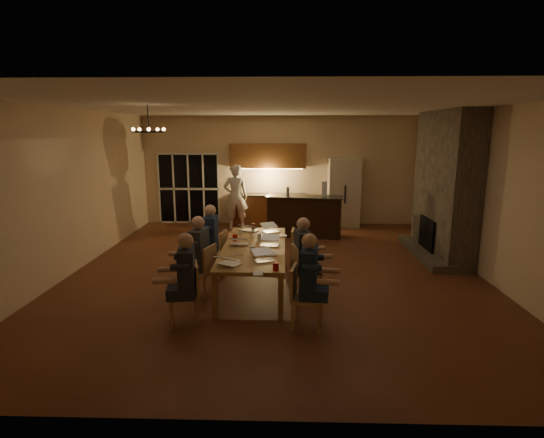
{
  "coord_description": "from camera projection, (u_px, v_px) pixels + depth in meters",
  "views": [
    {
      "loc": [
        0.18,
        -8.13,
        2.77
      ],
      "look_at": [
        -0.07,
        0.3,
        1.01
      ],
      "focal_mm": 28.0,
      "sensor_mm": 36.0,
      "label": 1
    }
  ],
  "objects": [
    {
      "name": "floor",
      "position": [
        275.0,
        271.0,
        8.52
      ],
      "size": [
        9.0,
        9.0,
        0.0
      ],
      "primitive_type": "plane",
      "color": "brown",
      "rests_on": "ground"
    },
    {
      "name": "back_wall",
      "position": [
        278.0,
        171.0,
        12.62
      ],
      "size": [
        8.0,
        0.04,
        3.2
      ],
      "primitive_type": "cube",
      "color": "beige",
      "rests_on": "ground"
    },
    {
      "name": "left_wall",
      "position": [
        70.0,
        191.0,
        8.31
      ],
      "size": [
        0.04,
        9.0,
        3.2
      ],
      "primitive_type": "cube",
      "color": "beige",
      "rests_on": "ground"
    },
    {
      "name": "right_wall",
      "position": [
        486.0,
        193.0,
        8.08
      ],
      "size": [
        0.04,
        9.0,
        3.2
      ],
      "primitive_type": "cube",
      "color": "beige",
      "rests_on": "ground"
    },
    {
      "name": "ceiling",
      "position": [
        275.0,
        106.0,
        7.86
      ],
      "size": [
        8.0,
        9.0,
        0.04
      ],
      "primitive_type": "cube",
      "color": "white",
      "rests_on": "back_wall"
    },
    {
      "name": "french_doors",
      "position": [
        189.0,
        189.0,
        12.76
      ],
      "size": [
        1.86,
        0.08,
        2.1
      ],
      "primitive_type": "cube",
      "color": "black",
      "rests_on": "ground"
    },
    {
      "name": "fireplace",
      "position": [
        445.0,
        185.0,
        9.26
      ],
      "size": [
        0.58,
        2.5,
        3.2
      ],
      "primitive_type": "cube",
      "color": "#60584B",
      "rests_on": "ground"
    },
    {
      "name": "kitchenette",
      "position": [
        268.0,
        185.0,
        12.4
      ],
      "size": [
        2.24,
        0.68,
        2.4
      ],
      "primitive_type": null,
      "color": "brown",
      "rests_on": "ground"
    },
    {
      "name": "refrigerator",
      "position": [
        343.0,
        193.0,
        12.32
      ],
      "size": [
        0.9,
        0.68,
        2.0
      ],
      "primitive_type": "cube",
      "color": "beige",
      "rests_on": "ground"
    },
    {
      "name": "dining_table",
      "position": [
        254.0,
        266.0,
        7.64
      ],
      "size": [
        1.1,
        2.9,
        0.75
      ],
      "primitive_type": "cube",
      "color": "#AB7744",
      "rests_on": "ground"
    },
    {
      "name": "bar_island",
      "position": [
        305.0,
        216.0,
        11.27
      ],
      "size": [
        2.1,
        1.01,
        1.08
      ],
      "primitive_type": "cube",
      "rotation": [
        0.0,
        0.0,
        -0.17
      ],
      "color": "black",
      "rests_on": "ground"
    },
    {
      "name": "chair_left_near",
      "position": [
        183.0,
        294.0,
        6.15
      ],
      "size": [
        0.54,
        0.54,
        0.89
      ],
      "primitive_type": null,
      "rotation": [
        0.0,
        0.0,
        -1.29
      ],
      "color": "tan",
      "rests_on": "ground"
    },
    {
      "name": "chair_left_mid",
      "position": [
        200.0,
        271.0,
        7.17
      ],
      "size": [
        0.55,
        0.55,
        0.89
      ],
      "primitive_type": null,
      "rotation": [
        0.0,
        0.0,
        -1.87
      ],
      "color": "tan",
      "rests_on": "ground"
    },
    {
      "name": "chair_left_far",
      "position": [
        214.0,
        253.0,
        8.18
      ],
      "size": [
        0.49,
        0.49,
        0.89
      ],
      "primitive_type": null,
      "rotation": [
        0.0,
        0.0,
        -1.69
      ],
      "color": "tan",
      "rests_on": "ground"
    },
    {
      "name": "chair_right_near",
      "position": [
        307.0,
        297.0,
        6.02
      ],
      "size": [
        0.51,
        0.51,
        0.89
      ],
      "primitive_type": null,
      "rotation": [
        0.0,
        0.0,
        1.39
      ],
      "color": "tan",
      "rests_on": "ground"
    },
    {
      "name": "chair_right_mid",
      "position": [
        307.0,
        271.0,
        7.16
      ],
      "size": [
        0.55,
        0.55,
        0.89
      ],
      "primitive_type": null,
      "rotation": [
        0.0,
        0.0,
        1.86
      ],
      "color": "tan",
      "rests_on": "ground"
    },
    {
      "name": "chair_right_far",
      "position": [
        303.0,
        252.0,
        8.26
      ],
      "size": [
        0.48,
        0.48,
        0.89
      ],
      "primitive_type": null,
      "rotation": [
        0.0,
        0.0,
        1.48
      ],
      "color": "tan",
      "rests_on": "ground"
    },
    {
      "name": "person_left_near",
      "position": [
        187.0,
        280.0,
        6.0
      ],
      "size": [
        0.68,
        0.68,
        1.38
      ],
      "primitive_type": null,
      "rotation": [
        0.0,
        0.0,
        -1.43
      ],
      "color": "#262A32",
      "rests_on": "ground"
    },
    {
      "name": "person_right_near",
      "position": [
        309.0,
        281.0,
        5.97
      ],
      "size": [
        0.68,
        0.68,
        1.38
      ],
      "primitive_type": null,
      "rotation": [
        0.0,
        0.0,
        1.43
      ],
      "color": "#1B2943",
      "rests_on": "ground"
    },
    {
      "name": "person_left_mid",
      "position": [
        199.0,
        256.0,
        7.16
      ],
      "size": [
        0.69,
        0.69,
        1.38
      ],
      "primitive_type": null,
      "rotation": [
        0.0,
        0.0,
        -1.74
      ],
      "color": "#3C4047",
      "rests_on": "ground"
    },
    {
      "name": "person_right_mid",
      "position": [
        303.0,
        258.0,
        7.04
      ],
      "size": [
        0.69,
        0.69,
        1.38
      ],
      "primitive_type": null,
      "rotation": [
        0.0,
        0.0,
        1.74
      ],
      "color": "#262A32",
      "rests_on": "ground"
    },
    {
      "name": "person_left_far",
      "position": [
        211.0,
        240.0,
        8.23
      ],
      "size": [
        0.61,
        0.61,
        1.38
      ],
      "primitive_type": null,
      "rotation": [
        0.0,
        0.0,
        -1.59
      ],
      "color": "#1B2943",
      "rests_on": "ground"
    },
    {
      "name": "standing_person",
      "position": [
        236.0,
        197.0,
        11.98
      ],
      "size": [
        0.73,
        0.53,
        1.86
      ],
      "primitive_type": "imported",
      "rotation": [
        0.0,
        0.0,
        3.27
      ],
      "color": "silver",
      "rests_on": "ground"
    },
    {
      "name": "chandelier",
      "position": [
        149.0,
        132.0,
        7.27
      ],
      "size": [
        0.55,
        0.55,
        0.03
      ],
      "primitive_type": "torus",
      "color": "black",
      "rests_on": "ceiling"
    },
    {
      "name": "laptop_a",
      "position": [
        230.0,
        257.0,
        6.5
      ],
      "size": [
        0.42,
        0.41,
        0.23
      ],
      "primitive_type": null,
      "rotation": [
        0.0,
        0.0,
        2.6
      ],
      "color": "silver",
      "rests_on": "dining_table"
    },
    {
      "name": "laptop_b",
      "position": [
        265.0,
        254.0,
        6.67
      ],
      "size": [
        0.41,
        0.39,
        0.23
      ],
      "primitive_type": null,
      "rotation": [
        0.0,
        0.0,
        0.43
      ],
      "color": "silver",
      "rests_on": "dining_table"
    },
    {
      "name": "laptop_c",
      "position": [
        240.0,
        238.0,
        7.65
      ],
      "size": [
        0.34,
        0.31,
        0.23
      ],
      "primitive_type": null,
      "rotation": [
        0.0,
        0.0,
        3.05
      ],
      "color": "silver",
      "rests_on": "dining_table"
    },
    {
      "name": "laptop_d",
      "position": [
        269.0,
        239.0,
        7.56
      ],
      "size": [
        0.36,
        0.33,
        0.23
      ],
      "primitive_type": null,
      "rotation": [
        0.0,
        0.0,
        -0.17
      ],
      "color": "silver",
      "rests_on": "dining_table"
    },
    {
      "name": "laptop_e",
      "position": [
        250.0,
        225.0,
        8.68
      ],
      "size": [
        0.4,
        0.38,
        0.23
      ],
      "primitive_type": null,
      "rotation": [
        0.0,
        0.0,
        2.76
      ],
      "color": "silver",
      "rests_on": "dining_table"
    },
    {
      "name": "laptop_f",
      "position": [
        271.0,
        227.0,
        8.58
      ],
      "size": [
        0.42,
        0.4,
        0.23
      ],
      "primitive_type": null,
      "rotation": [
        0.0,
        0.0,
        0.53
      ],
      "color": "silver",
      "rests_on": "dining_table"
    },
    {
      "name": "mug_front",
      "position": [
        253.0,
        249.0,
        7.19
      ],
      "size": [
        0.09,
        0.09,
        0.1
      ],
      "primitive_type": "cylinder",
      "color": "white",
      "rests_on": "dining_table"
    },
    {
      "name": "mug_mid",
      "position": [
        259.0,
        236.0,
        8.05
      ],
      "size": [
        0.07,
        0.07,
        0.1
      ],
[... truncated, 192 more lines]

